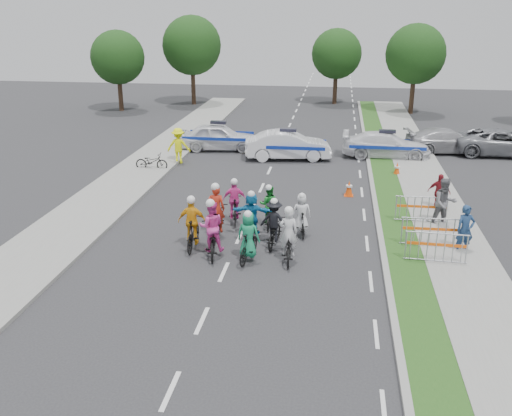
# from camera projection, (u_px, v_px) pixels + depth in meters

# --- Properties ---
(ground) EXTENTS (90.00, 90.00, 0.00)m
(ground) POSITION_uv_depth(u_px,v_px,m) (224.00, 272.00, 18.10)
(ground) COLOR #28282B
(ground) RESTS_ON ground
(curb_right) EXTENTS (0.20, 60.00, 0.12)m
(curb_right) POSITION_uv_depth(u_px,v_px,m) (378.00, 223.00, 22.06)
(curb_right) COLOR gray
(curb_right) RESTS_ON ground
(grass_strip) EXTENTS (1.20, 60.00, 0.11)m
(grass_strip) POSITION_uv_depth(u_px,v_px,m) (397.00, 224.00, 21.97)
(grass_strip) COLOR #1A4516
(grass_strip) RESTS_ON ground
(sidewalk_right) EXTENTS (2.40, 60.00, 0.13)m
(sidewalk_right) POSITION_uv_depth(u_px,v_px,m) (445.00, 226.00, 21.72)
(sidewalk_right) COLOR gray
(sidewalk_right) RESTS_ON ground
(sidewalk_left) EXTENTS (3.00, 60.00, 0.13)m
(sidewalk_left) POSITION_uv_depth(u_px,v_px,m) (94.00, 208.00, 23.62)
(sidewalk_left) COLOR gray
(sidewalk_left) RESTS_ON ground
(rider_0) EXTENTS (0.79, 1.93, 1.93)m
(rider_0) POSITION_uv_depth(u_px,v_px,m) (288.00, 243.00, 18.74)
(rider_0) COLOR black
(rider_0) RESTS_ON ground
(rider_1) EXTENTS (0.83, 1.77, 1.80)m
(rider_1) POSITION_uv_depth(u_px,v_px,m) (248.00, 241.00, 18.68)
(rider_1) COLOR black
(rider_1) RESTS_ON ground
(rider_2) EXTENTS (1.07, 2.08, 2.02)m
(rider_2) POSITION_uv_depth(u_px,v_px,m) (212.00, 234.00, 19.13)
(rider_2) COLOR black
(rider_2) RESTS_ON ground
(rider_3) EXTENTS (1.00, 1.88, 1.96)m
(rider_3) POSITION_uv_depth(u_px,v_px,m) (193.00, 228.00, 19.64)
(rider_3) COLOR black
(rider_3) RESTS_ON ground
(rider_4) EXTENTS (1.04, 1.80, 1.78)m
(rider_4) POSITION_uv_depth(u_px,v_px,m) (274.00, 227.00, 19.92)
(rider_4) COLOR black
(rider_4) RESTS_ON ground
(rider_5) EXTENTS (1.46, 1.74, 1.82)m
(rider_5) POSITION_uv_depth(u_px,v_px,m) (252.00, 218.00, 20.56)
(rider_5) COLOR black
(rider_5) RESTS_ON ground
(rider_6) EXTENTS (0.84, 2.06, 2.06)m
(rider_6) POSITION_uv_depth(u_px,v_px,m) (217.00, 218.00, 20.75)
(rider_6) COLOR black
(rider_6) RESTS_ON ground
(rider_7) EXTENTS (0.77, 1.63, 1.65)m
(rider_7) POSITION_uv_depth(u_px,v_px,m) (301.00, 218.00, 20.85)
(rider_7) COLOR black
(rider_7) RESTS_ON ground
(rider_8) EXTENTS (0.74, 1.70, 1.70)m
(rider_8) POSITION_uv_depth(u_px,v_px,m) (269.00, 211.00, 21.64)
(rider_8) COLOR black
(rider_8) RESTS_ON ground
(rider_9) EXTENTS (0.97, 1.79, 1.82)m
(rider_9) POSITION_uv_depth(u_px,v_px,m) (235.00, 205.00, 22.03)
(rider_9) COLOR black
(rider_9) RESTS_ON ground
(police_car_0) EXTENTS (4.69, 2.27, 1.54)m
(police_car_0) POSITION_uv_depth(u_px,v_px,m) (219.00, 137.00, 33.30)
(police_car_0) COLOR white
(police_car_0) RESTS_ON ground
(police_car_1) EXTENTS (4.87, 2.29, 1.54)m
(police_car_1) POSITION_uv_depth(u_px,v_px,m) (288.00, 145.00, 31.26)
(police_car_1) COLOR white
(police_car_1) RESTS_ON ground
(police_car_2) EXTENTS (4.87, 2.10, 1.40)m
(police_car_2) POSITION_uv_depth(u_px,v_px,m) (386.00, 145.00, 31.61)
(police_car_2) COLOR white
(police_car_2) RESTS_ON ground
(civilian_sedan) EXTENTS (5.00, 2.67, 1.38)m
(civilian_sedan) POSITION_uv_depth(u_px,v_px,m) (447.00, 141.00, 32.70)
(civilian_sedan) COLOR #A1A0A5
(civilian_sedan) RESTS_ON ground
(civilian_suv) EXTENTS (5.37, 2.55, 1.48)m
(civilian_suv) POSITION_uv_depth(u_px,v_px,m) (503.00, 142.00, 32.08)
(civilian_suv) COLOR gray
(civilian_suv) RESTS_ON ground
(spectator_0) EXTENTS (0.71, 0.56, 1.72)m
(spectator_0) POSITION_uv_depth(u_px,v_px,m) (465.00, 230.00, 19.20)
(spectator_0) COLOR navy
(spectator_0) RESTS_ON ground
(spectator_1) EXTENTS (1.08, 0.94, 1.92)m
(spectator_1) POSITION_uv_depth(u_px,v_px,m) (445.00, 203.00, 21.51)
(spectator_1) COLOR #5E5D62
(spectator_1) RESTS_ON ground
(spectator_2) EXTENTS (0.98, 0.62, 1.56)m
(spectator_2) POSITION_uv_depth(u_px,v_px,m) (439.00, 192.00, 23.34)
(spectator_2) COLOR maroon
(spectator_2) RESTS_ON ground
(marshal_hiviz) EXTENTS (1.28, 0.80, 1.90)m
(marshal_hiviz) POSITION_uv_depth(u_px,v_px,m) (179.00, 146.00, 30.40)
(marshal_hiviz) COLOR #F6FF0D
(marshal_hiviz) RESTS_ON ground
(barrier_0) EXTENTS (2.02, 0.60, 1.12)m
(barrier_0) POSITION_uv_depth(u_px,v_px,m) (436.00, 249.00, 18.44)
(barrier_0) COLOR #A5A8AD
(barrier_0) RESTS_ON ground
(barrier_1) EXTENTS (2.01, 0.55, 1.12)m
(barrier_1) POSITION_uv_depth(u_px,v_px,m) (430.00, 233.00, 19.72)
(barrier_1) COLOR #A5A8AD
(barrier_1) RESTS_ON ground
(barrier_2) EXTENTS (2.00, 0.51, 1.12)m
(barrier_2) POSITION_uv_depth(u_px,v_px,m) (421.00, 210.00, 21.92)
(barrier_2) COLOR #A5A8AD
(barrier_2) RESTS_ON ground
(cone_0) EXTENTS (0.40, 0.40, 0.70)m
(cone_0) POSITION_uv_depth(u_px,v_px,m) (349.00, 188.00, 25.28)
(cone_0) COLOR #F24C0C
(cone_0) RESTS_ON ground
(cone_1) EXTENTS (0.40, 0.40, 0.70)m
(cone_1) POSITION_uv_depth(u_px,v_px,m) (397.00, 169.00, 28.29)
(cone_1) COLOR #F24C0C
(cone_1) RESTS_ON ground
(parked_bike) EXTENTS (1.68, 0.62, 0.88)m
(parked_bike) POSITION_uv_depth(u_px,v_px,m) (152.00, 162.00, 29.27)
(parked_bike) COLOR black
(parked_bike) RESTS_ON ground
(tree_0) EXTENTS (4.20, 4.20, 6.30)m
(tree_0) POSITION_uv_depth(u_px,v_px,m) (118.00, 57.00, 44.71)
(tree_0) COLOR #382619
(tree_0) RESTS_ON ground
(tree_1) EXTENTS (4.55, 4.55, 6.82)m
(tree_1) POSITION_uv_depth(u_px,v_px,m) (416.00, 54.00, 43.36)
(tree_1) COLOR #382619
(tree_1) RESTS_ON ground
(tree_3) EXTENTS (4.90, 4.90, 7.35)m
(tree_3) POSITION_uv_depth(u_px,v_px,m) (192.00, 45.00, 47.53)
(tree_3) COLOR #382619
(tree_3) RESTS_ON ground
(tree_4) EXTENTS (4.20, 4.20, 6.30)m
(tree_4) POSITION_uv_depth(u_px,v_px,m) (337.00, 54.00, 48.02)
(tree_4) COLOR #382619
(tree_4) RESTS_ON ground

